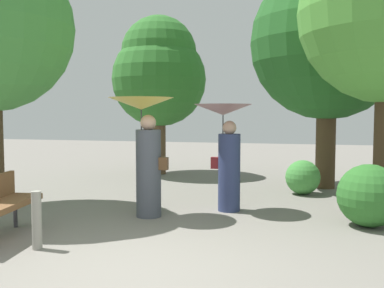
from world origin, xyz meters
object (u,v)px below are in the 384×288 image
at_px(person_right, 226,141).
at_px(person_left, 145,139).
at_px(path_marker_post, 37,220).
at_px(tree_near_right, 328,30).
at_px(tree_near_left, 159,71).

bearing_deg(person_right, person_left, 125.07).
relative_size(person_right, path_marker_post, 2.53).
xyz_separation_m(person_right, path_marker_post, (-1.89, -2.69, -0.84)).
relative_size(person_right, tree_near_right, 0.34).
bearing_deg(person_left, path_marker_post, 163.93).
bearing_deg(tree_near_right, tree_near_left, 164.41).
bearing_deg(tree_near_left, person_left, -73.94).
distance_m(person_left, person_right, 1.40).
height_order(tree_near_right, path_marker_post, tree_near_right).
distance_m(person_left, tree_near_left, 5.19).
bearing_deg(person_left, tree_near_right, -36.48).
bearing_deg(tree_near_left, tree_near_right, -15.59).
height_order(tree_near_left, tree_near_right, tree_near_right).
bearing_deg(tree_near_right, path_marker_post, -123.59).
xyz_separation_m(tree_near_left, tree_near_right, (4.33, -1.21, 0.70)).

